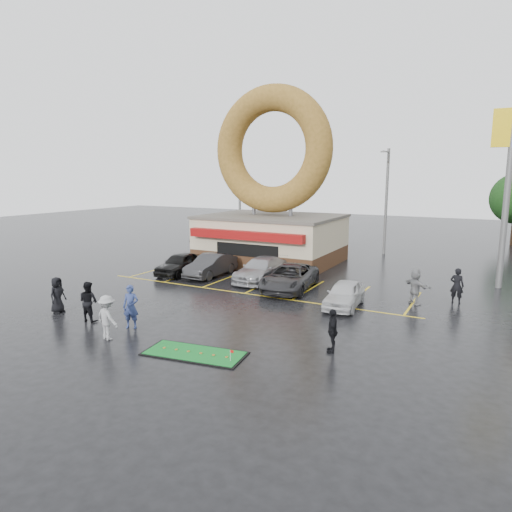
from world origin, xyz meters
The scene contains 19 objects.
ground centered at (0.00, 0.00, 0.00)m, with size 120.00×120.00×0.00m, color black.
donut_shop centered at (-3.00, 12.97, 4.46)m, with size 10.20×8.70×13.50m.
shell_sign centered at (13.00, 12.00, 7.38)m, with size 2.20×0.36×10.60m.
streetlight_left centered at (-10.00, 19.92, 4.78)m, with size 0.40×2.21×9.00m.
streetlight_mid centered at (4.00, 20.92, 4.78)m, with size 0.40×2.21×9.00m.
car_black centered at (-6.50, 5.81, 0.75)m, with size 1.78×4.42×1.51m, color black.
car_dgrey centered at (-4.27, 6.29, 0.75)m, with size 1.60×4.58×1.51m, color #29292C.
car_silver centered at (-0.66, 6.75, 0.75)m, with size 2.09×5.15×1.50m, color #97979B.
car_grey centered at (1.94, 5.48, 0.75)m, with size 2.49×5.40×1.50m, color #2A2A2C.
car_white centered at (5.95, 3.50, 0.68)m, with size 1.60×3.98×1.36m, color silver.
person_blue centered at (-1.47, -4.28, 0.99)m, with size 0.72×0.47×1.97m, color navy.
person_blackjkt centered at (-3.91, -4.49, 0.96)m, with size 0.93×0.72×1.91m, color black.
person_hoodie centered at (-1.30, -5.84, 0.95)m, with size 1.22×0.70×1.89m, color #97989A.
person_bystander centered at (-6.37, -4.26, 0.91)m, with size 0.88×0.58×1.81m, color black.
person_cameraman centered at (7.42, -2.70, 0.86)m, with size 1.01×0.42×1.72m, color black.
person_walker_near centered at (9.09, 5.83, 0.96)m, with size 1.77×0.57×1.91m, color gray.
person_walker_far centered at (11.02, 7.04, 0.96)m, with size 0.70×0.46×1.92m, color black.
dumpster centered at (-9.07, 12.25, 0.65)m, with size 1.80×1.20×1.30m, color #1A3F18.
putting_green centered at (2.85, -5.44, 0.03)m, with size 4.14×2.24×0.50m.
Camera 1 is at (12.81, -18.94, 6.80)m, focal length 32.00 mm.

